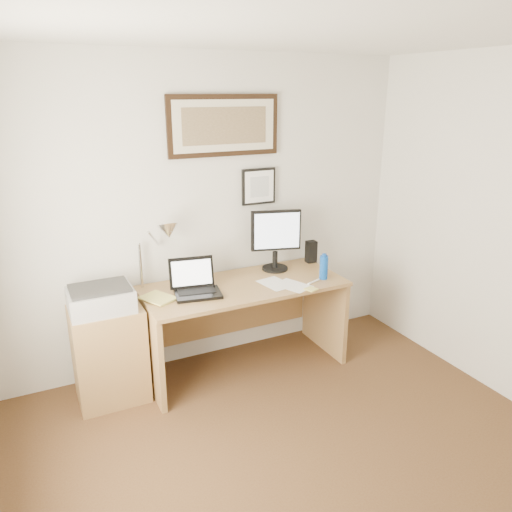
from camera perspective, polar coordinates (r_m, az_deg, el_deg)
ceiling at (r=2.22m, az=13.97°, el=25.39°), size 4.00×4.00×0.00m
wall_back at (r=4.08m, az=-5.56°, el=4.71°), size 3.50×0.02×2.50m
side_cabinet at (r=3.89m, az=-16.39°, el=-10.70°), size 0.50×0.40×0.73m
water_bottle at (r=4.08m, az=7.75°, el=-1.30°), size 0.07×0.07×0.19m
bottle_cap at (r=4.04m, az=7.82°, el=0.12°), size 0.03×0.03×0.02m
speaker at (r=4.46m, az=6.31°, el=0.50°), size 0.09×0.08×0.19m
paper_sheet_a at (r=3.94m, az=4.22°, el=-3.38°), size 0.29×0.33×0.00m
paper_sheet_b at (r=3.97m, az=2.22°, el=-3.17°), size 0.24×0.31×0.00m
sticky_pad at (r=3.87m, az=6.33°, el=-3.79°), size 0.10×0.10×0.01m
marker_pen at (r=4.01m, az=6.60°, el=-2.94°), size 0.14×0.06×0.02m
book at (r=3.69m, az=-12.17°, el=-5.21°), size 0.28×0.30×0.02m
desk at (r=4.12m, az=-1.87°, el=-5.88°), size 1.60×0.70×0.75m
laptop at (r=3.79m, az=-6.92°, el=-3.44°), size 0.38×0.35×0.26m
lcd_monitor at (r=4.19m, az=2.28°, el=2.16°), size 0.41×0.22×0.52m
printer at (r=3.68m, az=-17.33°, el=-4.69°), size 0.44×0.34×0.18m
desk_lamp at (r=3.80m, az=-10.29°, el=2.49°), size 0.29×0.27×0.53m
picture_large at (r=4.00m, az=-3.65°, el=14.65°), size 0.92×0.04×0.47m
picture_small at (r=4.19m, az=0.31°, el=7.95°), size 0.30×0.03×0.30m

